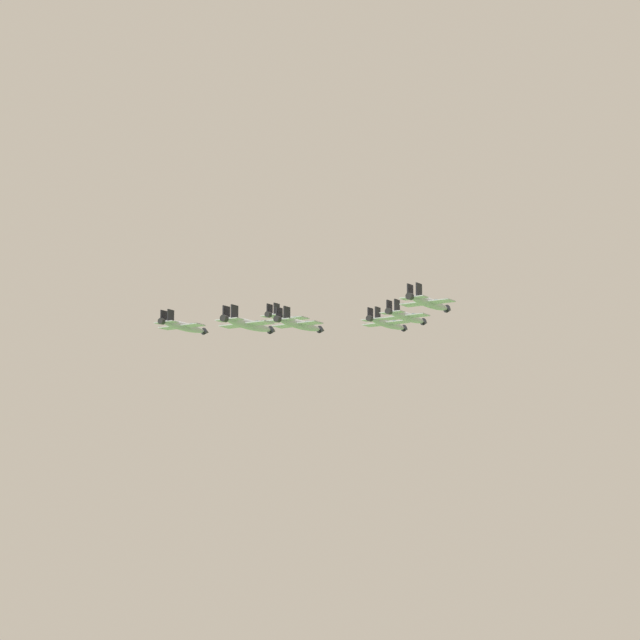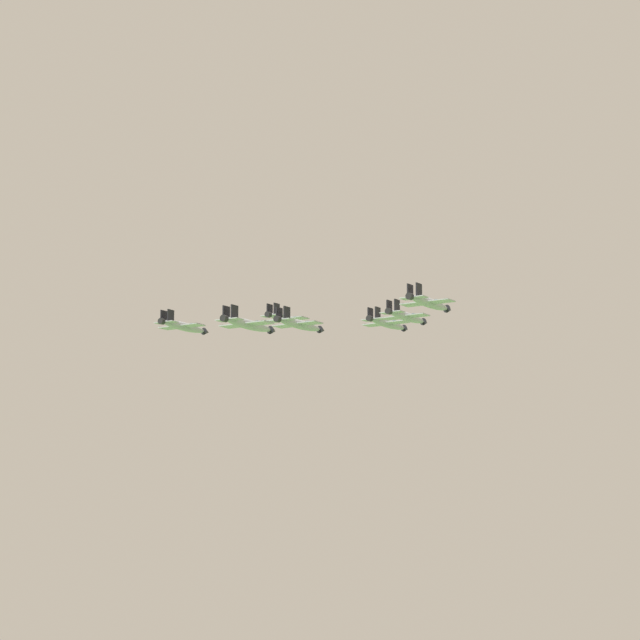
{
  "view_description": "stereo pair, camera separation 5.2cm",
  "coord_description": "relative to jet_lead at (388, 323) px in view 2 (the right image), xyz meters",
  "views": [
    {
      "loc": [
        167.86,
        -195.87,
        59.92
      ],
      "look_at": [
        -0.39,
        -20.05,
        103.2
      ],
      "focal_mm": 80.49,
      "sensor_mm": 36.0,
      "label": 1
    },
    {
      "loc": [
        167.9,
        -195.83,
        59.92
      ],
      "look_at": [
        -0.39,
        -20.05,
        103.2
      ],
      "focal_mm": 80.49,
      "sensor_mm": 36.0,
      "label": 2
    }
  ],
  "objects": [
    {
      "name": "jet_lead",
      "position": [
        0.0,
        0.0,
        0.0
      ],
      "size": [
        9.13,
        14.52,
        3.07
      ],
      "rotation": [
        0.0,
        0.0,
        1.76
      ],
      "color": "#9EA3A8"
    },
    {
      "name": "jet_left_wingman",
      "position": [
        -9.55,
        -16.71,
        -0.24
      ],
      "size": [
        8.85,
        14.06,
        2.97
      ],
      "rotation": [
        0.0,
        0.0,
        1.76
      ],
      "color": "#9EA3A8"
    },
    {
      "name": "jet_right_wingman",
      "position": [
        14.95,
        -12.12,
        -2.15
      ],
      "size": [
        8.81,
        13.99,
        2.96
      ],
      "rotation": [
        0.0,
        0.0,
        1.76
      ],
      "color": "#9EA3A8"
    },
    {
      "name": "jet_left_outer",
      "position": [
        -19.1,
        -33.42,
        -2.46
      ],
      "size": [
        8.97,
        14.22,
        3.01
      ],
      "rotation": [
        0.0,
        0.0,
        1.77
      ],
      "color": "#9EA3A8"
    },
    {
      "name": "jet_right_outer",
      "position": [
        29.91,
        -24.24,
        -3.34
      ],
      "size": [
        9.09,
        14.42,
        3.05
      ],
      "rotation": [
        0.0,
        0.0,
        1.77
      ],
      "color": "#9EA3A8"
    },
    {
      "name": "jet_slot_rear",
      "position": [
        5.4,
        -28.83,
        -4.47
      ],
      "size": [
        9.0,
        14.37,
        3.03
      ],
      "rotation": [
        0.0,
        0.0,
        1.74
      ],
      "color": "#9EA3A8"
    },
    {
      "name": "jet_trailing",
      "position": [
        8.1,
        -43.24,
        -6.62
      ],
      "size": [
        9.26,
        14.69,
        3.11
      ],
      "rotation": [
        0.0,
        0.0,
        1.77
      ],
      "color": "#9EA3A8"
    }
  ]
}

